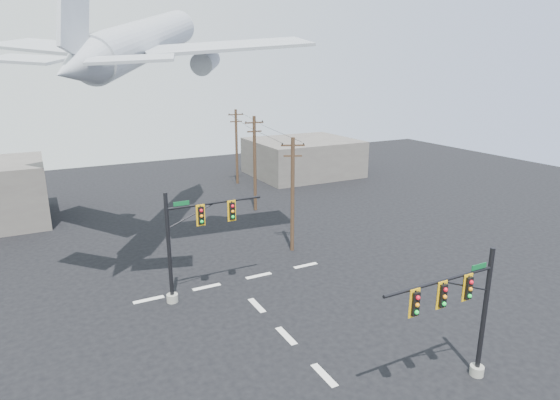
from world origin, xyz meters
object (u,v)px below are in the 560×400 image
utility_pole_a (293,193)px  signal_mast_near (463,314)px  airliner (145,41)px  utility_pole_c (237,145)px  utility_pole_b (255,162)px  signal_mast_far (190,242)px

utility_pole_a → signal_mast_near: bearing=-70.6°
utility_pole_a → airliner: bearing=172.4°
signal_mast_near → utility_pole_c: utility_pole_c is taller
utility_pole_c → airliner: (-14.62, -18.15, 11.60)m
utility_pole_b → utility_pole_c: size_ratio=1.04×
signal_mast_far → airliner: 16.31m
signal_mast_far → utility_pole_b: utility_pole_b is taller
utility_pole_a → utility_pole_b: utility_pole_b is taller
signal_mast_far → utility_pole_a: utility_pole_a is taller
signal_mast_far → utility_pole_b: bearing=53.6°
utility_pole_c → utility_pole_a: bearing=-98.1°
signal_mast_near → utility_pole_a: bearing=85.6°
signal_mast_near → utility_pole_a: (1.46, 18.80, 1.13)m
airliner → signal_mast_near: bearing=-129.8°
utility_pole_a → airliner: size_ratio=0.39×
signal_mast_near → utility_pole_c: bearing=81.4°
signal_mast_near → signal_mast_far: bearing=120.3°
utility_pole_c → airliner: bearing=-125.2°
utility_pole_b → airliner: bearing=-149.5°
utility_pole_c → utility_pole_b: bearing=-99.9°
signal_mast_near → airliner: (-8.16, 24.68, 12.83)m
utility_pole_b → utility_pole_a: bearing=-96.8°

